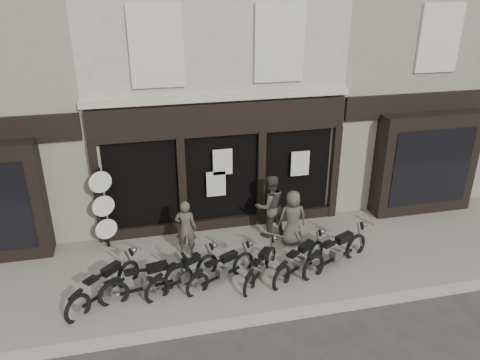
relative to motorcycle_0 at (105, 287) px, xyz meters
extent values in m
plane|color=#2D2B28|center=(3.31, -0.20, -0.42)|extent=(90.00, 90.00, 0.00)
cube|color=slate|center=(3.31, 0.70, -0.36)|extent=(30.00, 4.20, 0.12)
cube|color=gray|center=(3.31, -1.45, -0.36)|extent=(30.00, 0.25, 0.13)
cube|color=#B5AF9B|center=(3.31, 5.80, 3.68)|extent=(7.20, 6.00, 8.20)
cube|color=black|center=(3.31, 2.72, 3.03)|extent=(7.10, 0.18, 0.90)
cube|color=black|center=(3.31, 2.78, 1.08)|extent=(6.50, 0.10, 2.95)
cube|color=black|center=(3.31, 2.71, -0.20)|extent=(7.10, 0.20, 0.44)
cube|color=#B5B09D|center=(3.31, 2.75, 3.63)|extent=(7.30, 0.22, 0.18)
cube|color=beige|center=(1.71, 2.75, 4.98)|extent=(1.35, 0.12, 2.00)
cube|color=black|center=(1.71, 2.78, 4.98)|extent=(1.05, 0.06, 1.70)
cube|color=beige|center=(4.91, 2.75, 4.98)|extent=(1.35, 0.12, 2.00)
cube|color=black|center=(4.91, 2.78, 4.98)|extent=(1.05, 0.06, 1.70)
cube|color=black|center=(-0.14, 2.70, 1.13)|extent=(0.22, 0.22, 3.00)
cube|color=black|center=(2.16, 2.70, 1.13)|extent=(0.22, 0.22, 3.00)
cube|color=black|center=(4.46, 2.70, 1.13)|extent=(0.22, 0.22, 3.00)
cube|color=black|center=(6.76, 2.70, 1.13)|extent=(0.22, 0.22, 3.00)
cube|color=beige|center=(3.31, 2.60, 1.83)|extent=(0.55, 0.04, 0.75)
cube|color=beige|center=(5.61, 2.60, 1.58)|extent=(0.55, 0.04, 0.75)
cube|color=beige|center=(3.11, 2.60, 1.18)|extent=(0.55, 0.04, 0.75)
cube|color=gray|center=(9.66, 5.80, 3.68)|extent=(5.50, 6.00, 8.20)
cube|color=black|center=(9.66, 2.45, 1.28)|extent=(3.20, 0.70, 3.20)
cube|color=black|center=(9.66, 2.10, 1.28)|extent=(2.60, 0.06, 2.40)
cube|color=black|center=(9.66, 2.75, 3.08)|extent=(5.40, 0.16, 0.70)
cube|color=beige|center=(9.66, 2.76, 4.98)|extent=(1.30, 0.10, 1.90)
cube|color=black|center=(9.66, 2.79, 4.98)|extent=(1.00, 0.06, 1.60)
torus|color=black|center=(0.52, 0.51, -0.07)|extent=(0.57, 0.57, 0.71)
torus|color=black|center=(-0.56, -0.56, -0.07)|extent=(0.57, 0.57, 0.71)
cube|color=black|center=(-0.02, -0.02, -0.11)|extent=(0.92, 0.91, 0.06)
cube|color=gray|center=(-0.01, -0.01, -0.03)|extent=(0.31, 0.31, 0.27)
cube|color=black|center=(0.17, 0.17, 0.37)|extent=(0.47, 0.47, 0.18)
cube|color=black|center=(-0.25, -0.24, 0.41)|extent=(0.37, 0.37, 0.06)
cylinder|color=gray|center=(0.68, 0.68, 0.62)|extent=(0.45, 0.46, 0.04)
torus|color=black|center=(1.70, 0.09, -0.07)|extent=(0.73, 0.24, 0.72)
torus|color=black|center=(0.19, -0.23, -0.07)|extent=(0.73, 0.24, 0.72)
cube|color=black|center=(0.95, -0.07, -0.11)|extent=(1.25, 0.32, 0.06)
cube|color=gray|center=(0.97, -0.06, -0.03)|extent=(0.29, 0.24, 0.28)
cube|color=black|center=(1.22, -0.01, 0.38)|extent=(0.52, 0.28, 0.18)
cube|color=black|center=(0.64, -0.13, 0.42)|extent=(0.36, 0.27, 0.06)
cylinder|color=gray|center=(1.93, 0.14, 0.63)|extent=(0.17, 0.61, 0.04)
torus|color=black|center=(2.45, 0.42, -0.09)|extent=(0.64, 0.41, 0.68)
torus|color=black|center=(1.17, -0.29, -0.09)|extent=(0.64, 0.41, 0.68)
cube|color=black|center=(1.81, 0.07, -0.13)|extent=(1.07, 0.62, 0.06)
cube|color=gray|center=(1.83, 0.08, -0.05)|extent=(0.30, 0.28, 0.26)
cube|color=black|center=(2.04, 0.19, 0.33)|extent=(0.49, 0.37, 0.17)
cube|color=black|center=(1.55, -0.08, 0.37)|extent=(0.36, 0.32, 0.06)
cylinder|color=gray|center=(2.64, 0.53, 0.58)|extent=(0.31, 0.53, 0.04)
torus|color=black|center=(3.36, 0.36, -0.10)|extent=(0.63, 0.38, 0.66)
torus|color=black|center=(2.11, -0.29, -0.10)|extent=(0.63, 0.38, 0.66)
cube|color=black|center=(2.74, 0.04, -0.14)|extent=(1.05, 0.57, 0.06)
cube|color=gray|center=(2.75, 0.04, -0.06)|extent=(0.29, 0.26, 0.25)
cube|color=black|center=(2.96, 0.15, 0.31)|extent=(0.47, 0.35, 0.17)
cube|color=black|center=(2.48, -0.10, 0.35)|extent=(0.35, 0.31, 0.06)
cylinder|color=gray|center=(3.55, 0.45, 0.54)|extent=(0.29, 0.52, 0.03)
torus|color=black|center=(4.13, 0.50, -0.12)|extent=(0.45, 0.53, 0.61)
torus|color=black|center=(3.31, -0.52, -0.12)|extent=(0.45, 0.53, 0.61)
cube|color=black|center=(3.72, -0.01, -0.16)|extent=(0.71, 0.86, 0.05)
cube|color=gray|center=(3.73, 0.01, -0.09)|extent=(0.26, 0.27, 0.23)
cube|color=black|center=(3.87, 0.18, 0.26)|extent=(0.38, 0.42, 0.15)
cube|color=black|center=(3.55, -0.22, 0.29)|extent=(0.31, 0.32, 0.05)
cylinder|color=gray|center=(4.25, 0.66, 0.47)|extent=(0.43, 0.35, 0.03)
torus|color=black|center=(5.33, 0.40, -0.08)|extent=(0.62, 0.48, 0.69)
torus|color=black|center=(4.13, -0.46, -0.08)|extent=(0.62, 0.48, 0.69)
cube|color=black|center=(4.73, -0.03, -0.12)|extent=(1.01, 0.75, 0.06)
cube|color=gray|center=(4.74, -0.02, -0.04)|extent=(0.31, 0.29, 0.27)
cube|color=black|center=(4.94, 0.12, 0.35)|extent=(0.48, 0.42, 0.17)
cube|color=black|center=(4.48, -0.21, 0.39)|extent=(0.37, 0.34, 0.06)
cylinder|color=gray|center=(5.51, 0.53, 0.59)|extent=(0.38, 0.50, 0.04)
torus|color=black|center=(6.47, 0.40, -0.05)|extent=(0.73, 0.41, 0.76)
torus|color=black|center=(5.01, -0.28, -0.05)|extent=(0.73, 0.41, 0.76)
cube|color=black|center=(5.74, 0.06, -0.10)|extent=(1.22, 0.62, 0.07)
cube|color=gray|center=(5.76, 0.07, -0.01)|extent=(0.33, 0.30, 0.29)
cube|color=black|center=(6.00, 0.18, 0.42)|extent=(0.54, 0.39, 0.19)
cube|color=black|center=(5.44, -0.08, 0.46)|extent=(0.40, 0.34, 0.07)
cylinder|color=gray|center=(6.69, 0.51, 0.68)|extent=(0.31, 0.60, 0.04)
imported|color=#413D35|center=(2.08, 1.49, 0.48)|extent=(0.66, 0.53, 1.57)
imported|color=#3C3631|center=(4.53, 1.96, 0.62)|extent=(0.98, 0.81, 1.85)
imported|color=#413D36|center=(5.01, 1.39, 0.49)|extent=(0.81, 0.56, 1.58)
cylinder|color=black|center=(0.00, 2.34, -0.39)|extent=(0.39, 0.39, 0.06)
cylinder|color=black|center=(0.00, 2.34, 0.81)|extent=(0.08, 0.08, 2.48)
cylinder|color=black|center=(0.00, 2.31, 1.68)|extent=(0.58, 0.24, 0.60)
cylinder|color=beige|center=(0.00, 2.28, 1.68)|extent=(0.57, 0.21, 0.60)
cylinder|color=black|center=(0.00, 2.31, 0.98)|extent=(0.58, 0.24, 0.60)
cylinder|color=beige|center=(0.00, 2.28, 0.98)|extent=(0.57, 0.21, 0.60)
cylinder|color=black|center=(0.00, 2.31, 0.28)|extent=(0.58, 0.24, 0.60)
cylinder|color=beige|center=(0.00, 2.28, 0.28)|extent=(0.57, 0.21, 0.60)
camera|label=1|loc=(1.05, -9.37, 6.60)|focal=35.00mm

